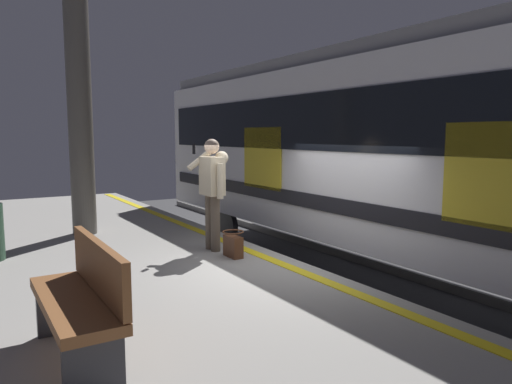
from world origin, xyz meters
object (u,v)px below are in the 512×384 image
object	(u,v)px
train_carriage	(413,146)
passenger	(213,185)
bench	(83,297)
handbag	(233,245)
station_column	(80,114)

from	to	relation	value
train_carriage	passenger	xyz separation A→B (m)	(1.07, 3.04, -0.55)
bench	handbag	bearing A→B (deg)	-49.85
passenger	bench	world-z (taller)	passenger
passenger	station_column	bearing A→B (deg)	31.35
passenger	bench	bearing A→B (deg)	137.11
station_column	bench	world-z (taller)	station_column
train_carriage	handbag	size ratio (longest dim) A/B	35.34
train_carriage	handbag	distance (m)	3.33
train_carriage	bench	bearing A→B (deg)	105.63
passenger	bench	size ratio (longest dim) A/B	1.13
train_carriage	bench	distance (m)	5.75
train_carriage	handbag	world-z (taller)	train_carriage
train_carriage	bench	xyz separation A→B (m)	(-1.53, 5.45, -1.04)
passenger	station_column	distance (m)	2.84
handbag	station_column	xyz separation A→B (m)	(2.76, 1.41, 1.89)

